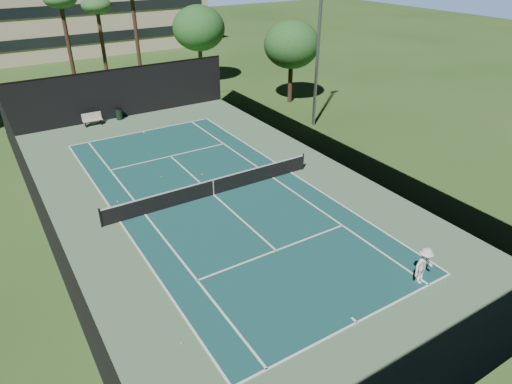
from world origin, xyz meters
TOP-DOWN VIEW (x-y plane):
  - ground at (0.00, 0.00)m, footprint 160.00×160.00m
  - apron_slab at (0.00, 0.00)m, footprint 18.00×32.00m
  - court_surface at (0.00, 0.00)m, footprint 10.97×23.77m
  - court_lines at (0.00, 0.00)m, footprint 11.07×23.87m
  - tennis_net at (0.00, 0.00)m, footprint 12.90×0.10m
  - fence at (0.00, 0.06)m, footprint 18.04×32.05m
  - player at (3.99, -11.54)m, footprint 1.15×0.70m
  - tennis_ball_a at (-6.11, -9.30)m, footprint 0.07×0.07m
  - tennis_ball_b at (-1.70, 3.76)m, footprint 0.06×0.06m
  - tennis_ball_c at (0.59, 2.71)m, footprint 0.07×0.07m
  - tennis_ball_d at (-4.96, 2.15)m, footprint 0.08×0.08m
  - park_bench at (-2.86, 15.30)m, footprint 1.50×0.45m
  - trash_bin at (-0.64, 15.55)m, footprint 0.56×0.56m
  - palm_a at (-2.00, 24.00)m, footprint 2.80×2.80m
  - palm_b at (1.50, 26.00)m, footprint 2.80×2.80m
  - decid_tree_a at (10.00, 22.00)m, footprint 5.12×5.12m
  - decid_tree_b at (14.00, 12.00)m, footprint 4.80×4.80m
  - campus_building at (0.00, 45.98)m, footprint 40.50×12.50m
  - light_pole at (12.00, 6.00)m, footprint 0.90×0.25m

SIDE VIEW (x-z plane):
  - ground at x=0.00m, z-range 0.00..0.00m
  - apron_slab at x=0.00m, z-range 0.00..0.01m
  - court_surface at x=0.00m, z-range 0.01..0.02m
  - court_lines at x=0.00m, z-range 0.02..0.02m
  - tennis_ball_b at x=-1.70m, z-range 0.00..0.06m
  - tennis_ball_c at x=0.59m, z-range 0.00..0.07m
  - tennis_ball_a at x=-6.11m, z-range 0.00..0.07m
  - tennis_ball_d at x=-4.96m, z-range 0.00..0.08m
  - trash_bin at x=-0.64m, z-range 0.01..0.95m
  - park_bench at x=-2.86m, z-range 0.03..1.06m
  - tennis_net at x=0.00m, z-range 0.01..1.11m
  - player at x=3.99m, z-range 0.00..1.73m
  - fence at x=0.00m, z-range -0.01..4.02m
  - campus_building at x=0.00m, z-range 0.06..8.36m
  - decid_tree_b at x=14.00m, z-range 1.51..8.65m
  - decid_tree_a at x=10.00m, z-range 1.61..9.23m
  - light_pole at x=12.00m, z-range 0.35..12.57m
  - palm_b at x=1.50m, z-range 3.15..11.57m
  - palm_a at x=-2.00m, z-range 3.53..12.85m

